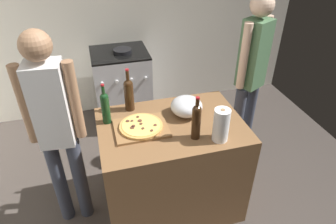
# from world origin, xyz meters

# --- Properties ---
(ground_plane) EXTENTS (4.34, 3.16, 0.02)m
(ground_plane) POSITION_xyz_m (0.00, 1.28, -0.01)
(ground_plane) COLOR #3F3833
(kitchen_wall_rear) EXTENTS (4.34, 0.10, 2.60)m
(kitchen_wall_rear) POSITION_xyz_m (0.00, 2.61, 1.30)
(kitchen_wall_rear) COLOR silver
(kitchen_wall_rear) RESTS_ON ground_plane
(counter) EXTENTS (1.13, 0.78, 0.88)m
(counter) POSITION_xyz_m (0.03, 0.77, 0.44)
(counter) COLOR brown
(counter) RESTS_ON ground_plane
(cutting_board) EXTENTS (0.40, 0.32, 0.02)m
(cutting_board) POSITION_xyz_m (-0.21, 0.77, 0.89)
(cutting_board) COLOR olive
(cutting_board) RESTS_ON counter
(pizza) EXTENTS (0.33, 0.33, 0.03)m
(pizza) POSITION_xyz_m (-0.21, 0.77, 0.91)
(pizza) COLOR tan
(pizza) RESTS_ON cutting_board
(mixing_bowl) EXTENTS (0.26, 0.26, 0.16)m
(mixing_bowl) POSITION_xyz_m (0.18, 0.87, 0.96)
(mixing_bowl) COLOR #B2B2B7
(mixing_bowl) RESTS_ON counter
(paper_towel_roll) EXTENTS (0.12, 0.12, 0.26)m
(paper_towel_roll) POSITION_xyz_m (0.32, 0.51, 1.01)
(paper_towel_roll) COLOR white
(paper_towel_roll) RESTS_ON counter
(wine_bottle_clear) EXTENTS (0.08, 0.08, 0.37)m
(wine_bottle_clear) POSITION_xyz_m (-0.24, 1.07, 1.03)
(wine_bottle_clear) COLOR #331E0F
(wine_bottle_clear) RESTS_ON counter
(wine_bottle_dark) EXTENTS (0.07, 0.07, 0.34)m
(wine_bottle_dark) POSITION_xyz_m (0.15, 0.57, 1.04)
(wine_bottle_dark) COLOR #331E0F
(wine_bottle_dark) RESTS_ON counter
(wine_bottle_amber) EXTENTS (0.07, 0.07, 0.34)m
(wine_bottle_amber) POSITION_xyz_m (-0.45, 0.93, 1.03)
(wine_bottle_amber) COLOR #143819
(wine_bottle_amber) RESTS_ON counter
(stove) EXTENTS (0.64, 0.59, 0.97)m
(stove) POSITION_xyz_m (-0.18, 2.21, 0.47)
(stove) COLOR #B7B7BC
(stove) RESTS_ON ground_plane
(person_in_stripes) EXTENTS (0.40, 0.22, 1.68)m
(person_in_stripes) POSITION_xyz_m (-0.81, 0.85, 0.98)
(person_in_stripes) COLOR #383D4C
(person_in_stripes) RESTS_ON ground_plane
(person_in_red) EXTENTS (0.35, 0.28, 1.72)m
(person_in_red) POSITION_xyz_m (0.94, 1.24, 0.99)
(person_in_red) COLOR #383D4C
(person_in_red) RESTS_ON ground_plane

